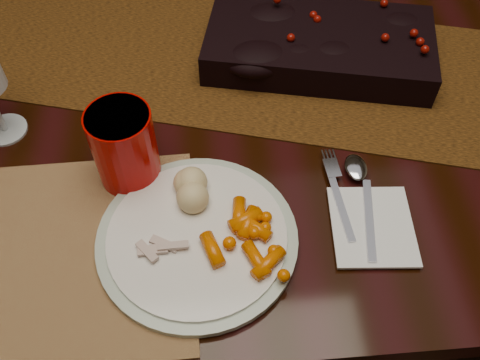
{
  "coord_description": "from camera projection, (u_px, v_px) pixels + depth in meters",
  "views": [
    {
      "loc": [
        -0.02,
        -0.7,
        1.38
      ],
      "look_at": [
        0.01,
        -0.27,
        0.8
      ],
      "focal_mm": 40.0,
      "sensor_mm": 36.0,
      "label": 1
    }
  ],
  "objects": [
    {
      "name": "floor",
      "position": [
        228.0,
        274.0,
        1.52
      ],
      "size": [
        5.0,
        5.0,
        0.0
      ],
      "primitive_type": "plane",
      "color": "black",
      "rests_on": "ground"
    },
    {
      "name": "dining_table",
      "position": [
        225.0,
        198.0,
        1.22
      ],
      "size": [
        1.8,
        1.0,
        0.75
      ],
      "primitive_type": "cube",
      "color": "black",
      "rests_on": "floor"
    },
    {
      "name": "table_runner",
      "position": [
        247.0,
        62.0,
        0.94
      ],
      "size": [
        1.67,
        0.77,
        0.0
      ],
      "primitive_type": "cube",
      "rotation": [
        0.0,
        0.0,
        -0.28
      ],
      "color": "#492E0B",
      "rests_on": "dining_table"
    },
    {
      "name": "centerpiece",
      "position": [
        319.0,
        41.0,
        0.91
      ],
      "size": [
        0.42,
        0.27,
        0.08
      ],
      "primitive_type": null,
      "rotation": [
        0.0,
        0.0,
        -0.22
      ],
      "color": "black",
      "rests_on": "table_runner"
    },
    {
      "name": "placemat_main",
      "position": [
        34.0,
        256.0,
        0.71
      ],
      "size": [
        0.43,
        0.32,
        0.0
      ],
      "primitive_type": "cube",
      "rotation": [
        0.0,
        0.0,
        0.01
      ],
      "color": "brown",
      "rests_on": "dining_table"
    },
    {
      "name": "dinner_plate",
      "position": [
        197.0,
        238.0,
        0.71
      ],
      "size": [
        0.34,
        0.34,
        0.01
      ],
      "primitive_type": "cylinder",
      "rotation": [
        0.0,
        0.0,
        0.31
      ],
      "color": "white",
      "rests_on": "placemat_main"
    },
    {
      "name": "baby_carrots",
      "position": [
        240.0,
        239.0,
        0.69
      ],
      "size": [
        0.13,
        0.12,
        0.02
      ],
      "primitive_type": null,
      "rotation": [
        0.0,
        0.0,
        -0.15
      ],
      "color": "#CE5500",
      "rests_on": "dinner_plate"
    },
    {
      "name": "mashed_potatoes",
      "position": [
        198.0,
        188.0,
        0.72
      ],
      "size": [
        0.1,
        0.09,
        0.04
      ],
      "primitive_type": null,
      "rotation": [
        0.0,
        0.0,
        -0.35
      ],
      "color": "beige",
      "rests_on": "dinner_plate"
    },
    {
      "name": "turkey_shreds",
      "position": [
        161.0,
        239.0,
        0.69
      ],
      "size": [
        0.08,
        0.08,
        0.02
      ],
      "primitive_type": null,
      "rotation": [
        0.0,
        0.0,
        -0.18
      ],
      "color": "tan",
      "rests_on": "dinner_plate"
    },
    {
      "name": "napkin",
      "position": [
        372.0,
        226.0,
        0.73
      ],
      "size": [
        0.12,
        0.14,
        0.0
      ],
      "primitive_type": "cube",
      "rotation": [
        0.0,
        0.0,
        -0.07
      ],
      "color": "white",
      "rests_on": "placemat_main"
    },
    {
      "name": "fork",
      "position": [
        339.0,
        197.0,
        0.75
      ],
      "size": [
        0.03,
        0.14,
        0.0
      ],
      "primitive_type": null,
      "rotation": [
        0.0,
        0.0,
        0.07
      ],
      "color": "silver",
      "rests_on": "napkin"
    },
    {
      "name": "spoon",
      "position": [
        365.0,
        202.0,
        0.75
      ],
      "size": [
        0.06,
        0.17,
        0.0
      ],
      "primitive_type": null,
      "rotation": [
        0.0,
        0.0,
        -0.16
      ],
      "color": "silver",
      "rests_on": "napkin"
    },
    {
      "name": "red_cup",
      "position": [
        125.0,
        147.0,
        0.74
      ],
      "size": [
        0.1,
        0.1,
        0.12
      ],
      "primitive_type": "cylinder",
      "rotation": [
        0.0,
        0.0,
        0.16
      ],
      "color": "#B10300",
      "rests_on": "placemat_main"
    }
  ]
}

